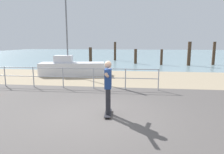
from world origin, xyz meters
TOP-DOWN VIEW (x-y plane):
  - ground_plane at (0.00, -1.00)m, footprint 24.00×10.00m
  - beach_strip at (0.00, 7.00)m, footprint 24.00×6.00m
  - sea_surface at (0.00, 35.00)m, footprint 72.00×50.00m
  - railing_fence at (-2.56, 3.60)m, footprint 9.47×0.05m
  - sailboat at (-3.18, 7.56)m, footprint 5.06×2.13m
  - skateboard at (0.22, 0.05)m, footprint 0.25×0.81m
  - skateboarder at (0.22, 0.05)m, footprint 0.22×1.45m
  - groyne_post_0 at (-4.24, 17.12)m, footprint 0.36×0.36m
  - groyne_post_1 at (-1.61, 19.69)m, footprint 0.30×0.30m
  - groyne_post_2 at (1.02, 15.84)m, footprint 0.31×0.31m
  - groyne_post_3 at (3.65, 14.89)m, footprint 0.26×0.26m
  - groyne_post_4 at (6.28, 14.64)m, footprint 0.34×0.34m
  - groyne_post_5 at (8.91, 15.51)m, footprint 0.29×0.29m

SIDE VIEW (x-z plane):
  - ground_plane at x=0.00m, z-range -0.02..0.02m
  - beach_strip at x=0.00m, z-range -0.02..0.02m
  - sea_surface at x=0.00m, z-range -0.02..0.02m
  - skateboard at x=0.22m, z-range 0.03..0.11m
  - sailboat at x=-3.18m, z-range -2.31..3.36m
  - railing_fence at x=-2.56m, z-range 0.17..1.22m
  - groyne_post_2 at x=1.02m, z-range 0.00..1.59m
  - groyne_post_3 at x=3.65m, z-range 0.00..1.60m
  - groyne_post_0 at x=-4.24m, z-range 0.00..1.72m
  - skateboarder at x=0.22m, z-range 0.19..1.84m
  - groyne_post_1 at x=-1.61m, z-range 0.00..2.36m
  - groyne_post_5 at x=8.91m, z-range 0.00..2.36m
  - groyne_post_4 at x=6.28m, z-range 0.00..2.36m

